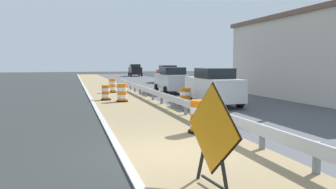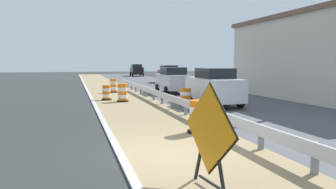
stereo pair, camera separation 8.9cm
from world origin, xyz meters
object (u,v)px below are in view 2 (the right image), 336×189
(warning_sign_diamond, at_px, (209,133))
(car_mid_far_lane, at_px, (137,70))
(traffic_barrel_nearest, at_px, (198,118))
(traffic_barrel_mid, at_px, (123,94))
(traffic_barrel_far, at_px, (107,93))
(car_trailing_near_lane, at_px, (169,74))
(car_lead_far_lane, at_px, (213,86))
(traffic_barrel_farther, at_px, (113,86))
(car_lead_near_lane, at_px, (173,80))
(traffic_barrel_close, at_px, (186,98))

(warning_sign_diamond, distance_m, car_mid_far_lane, 51.56)
(warning_sign_diamond, distance_m, traffic_barrel_nearest, 4.79)
(traffic_barrel_mid, relative_size, traffic_barrel_far, 1.15)
(car_trailing_near_lane, bearing_deg, car_lead_far_lane, -8.14)
(traffic_barrel_farther, xyz_separation_m, car_trailing_near_lane, (7.99, 10.88, 0.54))
(traffic_barrel_mid, xyz_separation_m, car_mid_far_lane, (8.09, 37.04, 0.57))
(traffic_barrel_farther, bearing_deg, car_lead_near_lane, -21.07)
(traffic_barrel_close, bearing_deg, traffic_barrel_nearest, -106.35)
(warning_sign_diamond, xyz_separation_m, traffic_barrel_farther, (0.65, 20.03, -0.56))
(warning_sign_diamond, height_order, traffic_barrel_nearest, warning_sign_diamond)
(warning_sign_diamond, height_order, traffic_barrel_far, warning_sign_diamond)
(car_trailing_near_lane, relative_size, car_lead_far_lane, 0.92)
(traffic_barrel_far, height_order, car_lead_far_lane, car_lead_far_lane)
(traffic_barrel_close, xyz_separation_m, car_lead_near_lane, (1.52, 7.20, 0.58))
(car_lead_far_lane, bearing_deg, traffic_barrel_far, 56.19)
(traffic_barrel_nearest, xyz_separation_m, traffic_barrel_farther, (-0.97, 15.56, -0.00))
(traffic_barrel_mid, bearing_deg, car_lead_near_lane, 44.23)
(traffic_barrel_close, bearing_deg, car_trailing_near_lane, 75.62)
(traffic_barrel_far, distance_m, car_trailing_near_lane, 18.36)
(traffic_barrel_farther, bearing_deg, car_lead_far_lane, -63.77)
(car_trailing_near_lane, relative_size, car_mid_far_lane, 1.06)
(traffic_barrel_farther, distance_m, car_trailing_near_lane, 13.51)
(traffic_barrel_nearest, xyz_separation_m, traffic_barrel_far, (-2.01, 10.47, -0.08))
(traffic_barrel_close, bearing_deg, car_lead_far_lane, -7.89)
(traffic_barrel_mid, bearing_deg, car_mid_far_lane, 77.67)
(warning_sign_diamond, relative_size, traffic_barrel_mid, 1.84)
(traffic_barrel_far, relative_size, car_lead_near_lane, 0.23)
(warning_sign_diamond, height_order, traffic_barrel_mid, warning_sign_diamond)
(warning_sign_diamond, bearing_deg, car_lead_far_lane, -123.10)
(car_mid_far_lane, bearing_deg, traffic_barrel_farther, -12.25)
(car_mid_far_lane, bearing_deg, traffic_barrel_mid, -10.19)
(car_lead_far_lane, relative_size, car_mid_far_lane, 1.16)
(traffic_barrel_mid, height_order, car_mid_far_lane, car_mid_far_lane)
(car_lead_near_lane, height_order, car_trailing_near_lane, car_trailing_near_lane)
(car_lead_near_lane, bearing_deg, warning_sign_diamond, 165.13)
(warning_sign_diamond, bearing_deg, traffic_barrel_farther, -99.69)
(car_trailing_near_lane, bearing_deg, car_mid_far_lane, -177.98)
(traffic_barrel_close, xyz_separation_m, traffic_barrel_far, (-3.97, 3.82, -0.00))
(traffic_barrel_nearest, distance_m, traffic_barrel_close, 6.93)
(traffic_barrel_far, bearing_deg, car_lead_near_lane, 31.58)
(traffic_barrel_far, relative_size, car_mid_far_lane, 0.23)
(traffic_barrel_farther, relative_size, car_lead_far_lane, 0.23)
(car_lead_far_lane, bearing_deg, car_trailing_near_lane, -7.63)
(traffic_barrel_nearest, height_order, car_mid_far_lane, car_mid_far_lane)
(traffic_barrel_mid, xyz_separation_m, car_lead_near_lane, (4.63, 4.51, 0.51))
(warning_sign_diamond, relative_size, car_trailing_near_lane, 0.45)
(traffic_barrel_nearest, bearing_deg, traffic_barrel_mid, 97.05)
(traffic_barrel_far, height_order, car_mid_far_lane, car_mid_far_lane)
(car_lead_near_lane, xyz_separation_m, car_mid_far_lane, (3.46, 32.53, 0.06))
(traffic_barrel_close, xyz_separation_m, car_mid_far_lane, (4.99, 39.72, 0.64))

